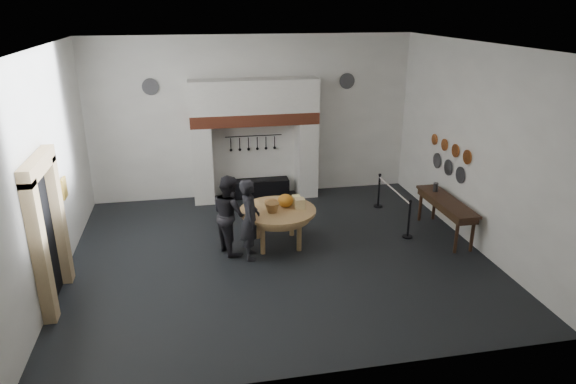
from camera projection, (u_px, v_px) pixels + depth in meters
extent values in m
cube|color=black|center=(278.00, 254.00, 11.46)|extent=(9.00, 8.00, 0.02)
cube|color=silver|center=(277.00, 46.00, 9.90)|extent=(9.00, 8.00, 0.02)
cube|color=white|center=(253.00, 118.00, 14.36)|extent=(9.00, 0.02, 4.50)
cube|color=white|center=(328.00, 239.00, 7.00)|extent=(9.00, 0.02, 4.50)
cube|color=white|center=(48.00, 170.00, 9.87)|extent=(0.02, 8.00, 4.50)
cube|color=white|center=(475.00, 147.00, 11.49)|extent=(0.02, 8.00, 4.50)
cube|color=silver|center=(203.00, 165.00, 14.18)|extent=(0.55, 0.70, 2.15)
cube|color=silver|center=(306.00, 159.00, 14.71)|extent=(0.55, 0.70, 2.15)
cube|color=#9E442B|center=(254.00, 118.00, 14.02)|extent=(3.50, 0.72, 0.32)
cube|color=silver|center=(254.00, 96.00, 13.80)|extent=(3.50, 0.70, 0.90)
cube|color=black|center=(256.00, 188.00, 14.80)|extent=(1.90, 0.45, 0.50)
cylinder|color=black|center=(254.00, 136.00, 14.46)|extent=(1.60, 0.02, 0.02)
cube|color=black|center=(45.00, 239.00, 9.30)|extent=(0.04, 1.10, 2.50)
cube|color=tan|center=(40.00, 254.00, 8.65)|extent=(0.22, 0.30, 2.60)
cube|color=tan|center=(58.00, 221.00, 9.94)|extent=(0.22, 0.30, 2.60)
cube|color=tan|center=(37.00, 165.00, 8.83)|extent=(0.22, 1.70, 0.30)
cube|color=gold|center=(64.00, 188.00, 10.84)|extent=(0.05, 0.34, 0.44)
cylinder|color=tan|center=(278.00, 211.00, 11.65)|extent=(1.86, 1.86, 0.07)
ellipsoid|color=orange|center=(285.00, 201.00, 11.72)|extent=(0.36, 0.36, 0.31)
cube|color=#D7BE80|center=(300.00, 204.00, 11.64)|extent=(0.22, 0.22, 0.24)
cube|color=#F9EB95|center=(296.00, 200.00, 11.92)|extent=(0.18, 0.18, 0.20)
cone|color=#8E5E34|center=(272.00, 208.00, 11.44)|extent=(0.34, 0.34, 0.22)
ellipsoid|color=#A7703B|center=(271.00, 201.00, 11.92)|extent=(0.31, 0.18, 0.13)
imported|color=black|center=(250.00, 219.00, 11.02)|extent=(0.49, 0.69, 1.82)
imported|color=black|center=(230.00, 214.00, 11.32)|extent=(0.93, 1.05, 1.78)
cube|color=#362313|center=(447.00, 201.00, 12.13)|extent=(0.55, 2.20, 0.06)
cylinder|color=#47474B|center=(436.00, 187.00, 12.63)|extent=(0.12, 0.12, 0.22)
cylinder|color=#C6662D|center=(467.00, 157.00, 11.77)|extent=(0.03, 0.34, 0.34)
cylinder|color=#C6662D|center=(455.00, 151.00, 12.28)|extent=(0.03, 0.32, 0.32)
cylinder|color=#C6662D|center=(445.00, 145.00, 12.78)|extent=(0.03, 0.30, 0.30)
cylinder|color=#C6662D|center=(435.00, 139.00, 13.29)|extent=(0.03, 0.28, 0.28)
cylinder|color=#4C4C51|center=(460.00, 175.00, 12.13)|extent=(0.03, 0.40, 0.40)
cylinder|color=#4C4C51|center=(448.00, 167.00, 12.68)|extent=(0.03, 0.40, 0.40)
cylinder|color=#4C4C51|center=(437.00, 161.00, 13.23)|extent=(0.03, 0.40, 0.40)
cylinder|color=#4C4C51|center=(150.00, 87.00, 13.51)|extent=(0.44, 0.03, 0.44)
cylinder|color=#4C4C51|center=(347.00, 81.00, 14.48)|extent=(0.44, 0.03, 0.44)
cylinder|color=black|center=(409.00, 220.00, 12.14)|extent=(0.05, 0.05, 0.90)
cylinder|color=black|center=(379.00, 191.00, 13.98)|extent=(0.05, 0.05, 0.90)
cylinder|color=silver|center=(394.00, 190.00, 12.92)|extent=(0.04, 2.00, 0.04)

